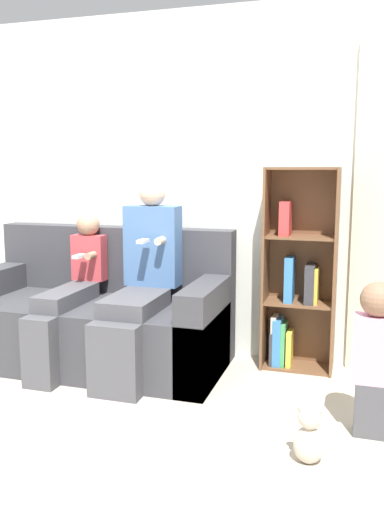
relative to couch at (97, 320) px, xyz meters
name	(u,v)px	position (x,y,z in m)	size (l,w,h in m)	color
ground_plane	(106,396)	(0.33, -0.54, -0.32)	(14.00, 14.00, 0.00)	#B2A893
back_wall	(161,186)	(0.33, 0.48, 0.96)	(10.00, 0.06, 2.55)	silver
couch	(97,320)	(0.00, 0.00, 0.00)	(1.88, 0.89, 0.97)	#38383D
adult_seated	(141,277)	(0.39, -0.10, 0.36)	(0.39, 0.83, 1.34)	#47474C
child_seated	(68,292)	(-0.14, -0.16, 0.23)	(0.25, 0.85, 1.08)	#47474C
toddler_standing	(375,355)	(1.91, -0.57, 0.13)	(0.23, 0.18, 0.83)	#47474C
bookshelf	(296,284)	(1.39, 0.33, 0.29)	(0.50, 0.27, 1.42)	brown
teddy_bear	(309,435)	(1.61, -0.97, -0.18)	(0.15, 0.12, 0.30)	beige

